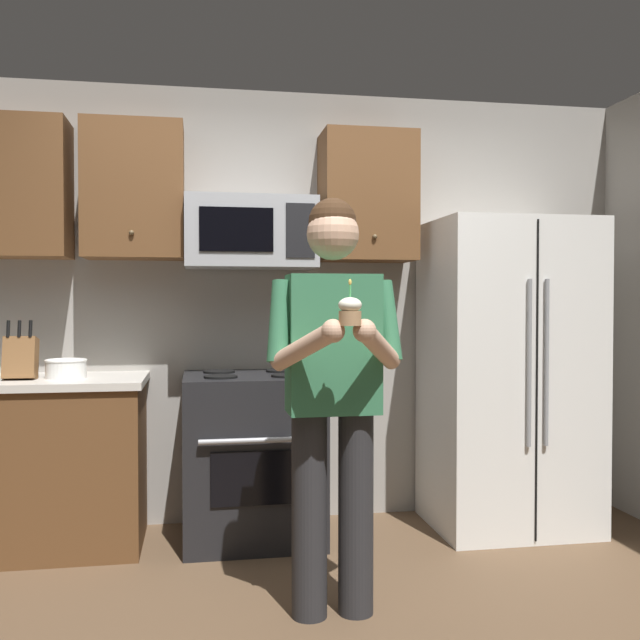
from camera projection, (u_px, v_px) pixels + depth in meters
The scene contains 10 objects.
wall_back at pixel (272, 306), 4.34m from camera, with size 4.40×0.10×2.60m, color gray.
oven_range at pixel (253, 456), 3.95m from camera, with size 0.76×0.70×0.93m.
microwave at pixel (250, 233), 4.04m from camera, with size 0.74×0.41×0.40m.
refrigerator at pixel (508, 374), 4.16m from camera, with size 0.90×0.75×1.80m.
cabinet_row_upper at pixel (148, 192), 3.99m from camera, with size 2.78×0.36×0.76m.
counter_left at pixel (8, 464), 3.75m from camera, with size 1.44×0.66×0.92m.
knife_block at pixel (21, 358), 3.70m from camera, with size 0.16×0.15×0.32m.
bowl_large_white at pixel (66, 368), 3.76m from camera, with size 0.22×0.22×0.10m.
person at pixel (333, 381), 2.95m from camera, with size 0.60×0.48×1.76m.
cupcake at pixel (350, 311), 2.62m from camera, with size 0.09×0.09×0.17m.
Camera 1 is at (-0.45, -2.58, 1.32)m, focal length 39.65 mm.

